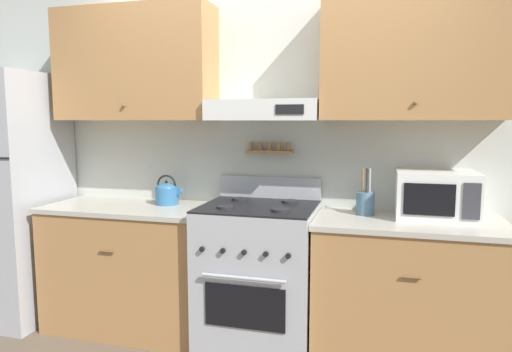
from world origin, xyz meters
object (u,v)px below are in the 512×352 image
at_px(stove_range, 259,275).
at_px(tea_kettle, 167,193).
at_px(refrigerator, 12,198).
at_px(microwave, 436,195).
at_px(utensil_crock, 365,202).

relative_size(stove_range, tea_kettle, 5.15).
distance_m(refrigerator, microwave, 3.06).
height_order(stove_range, utensil_crock, utensil_crock).
height_order(tea_kettle, microwave, microwave).
relative_size(refrigerator, microwave, 3.91).
bearing_deg(stove_range, microwave, 8.03).
bearing_deg(stove_range, utensil_crock, 11.49).
bearing_deg(utensil_crock, tea_kettle, -180.00).
relative_size(tea_kettle, utensil_crock, 0.72).
xyz_separation_m(stove_range, tea_kettle, (-0.73, 0.14, 0.51)).
xyz_separation_m(stove_range, refrigerator, (-1.95, -0.02, 0.44)).
xyz_separation_m(stove_range, microwave, (1.10, 0.16, 0.57)).
bearing_deg(tea_kettle, utensil_crock, 0.00).
xyz_separation_m(tea_kettle, microwave, (1.83, 0.02, 0.06)).
bearing_deg(utensil_crock, stove_range, -168.51).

